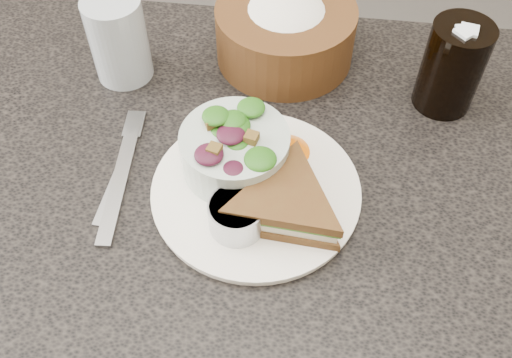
{
  "coord_description": "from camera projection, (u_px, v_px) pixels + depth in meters",
  "views": [
    {
      "loc": [
        0.06,
        -0.45,
        1.33
      ],
      "look_at": [
        0.0,
        -0.03,
        0.78
      ],
      "focal_mm": 40.0,
      "sensor_mm": 36.0,
      "label": 1
    }
  ],
  "objects": [
    {
      "name": "orange_wedge",
      "position": [
        288.0,
        145.0,
        0.73
      ],
      "size": [
        0.08,
        0.08,
        0.03
      ],
      "primitive_type": "cone",
      "rotation": [
        0.0,
        0.0,
        0.35
      ],
      "color": "#FD6C05",
      "rests_on": "dinner_plate"
    },
    {
      "name": "salad_bowl",
      "position": [
        235.0,
        145.0,
        0.7
      ],
      "size": [
        0.17,
        0.17,
        0.08
      ],
      "primitive_type": null,
      "rotation": [
        0.0,
        0.0,
        0.29
      ],
      "color": "#AFC2B6",
      "rests_on": "dinner_plate"
    },
    {
      "name": "knife",
      "position": [
        120.0,
        169.0,
        0.74
      ],
      "size": [
        0.02,
        0.18,
        0.0
      ],
      "primitive_type": "cube",
      "rotation": [
        0.0,
        0.0,
        -0.04
      ],
      "color": "#9D9EA1",
      "rests_on": "dining_table"
    },
    {
      "name": "cola_glass",
      "position": [
        453.0,
        63.0,
        0.76
      ],
      "size": [
        0.1,
        0.1,
        0.14
      ],
      "primitive_type": null,
      "rotation": [
        0.0,
        0.0,
        -0.3
      ],
      "color": "black",
      "rests_on": "dining_table"
    },
    {
      "name": "dressing_ramekin",
      "position": [
        237.0,
        215.0,
        0.66
      ],
      "size": [
        0.09,
        0.09,
        0.04
      ],
      "primitive_type": "cylinder",
      "rotation": [
        0.0,
        0.0,
        -0.4
      ],
      "color": "#AAACB2",
      "rests_on": "dinner_plate"
    },
    {
      "name": "bread_basket",
      "position": [
        286.0,
        25.0,
        0.83
      ],
      "size": [
        0.23,
        0.23,
        0.12
      ],
      "primitive_type": null,
      "rotation": [
        0.0,
        0.0,
        0.12
      ],
      "color": "#4A3117",
      "rests_on": "dining_table"
    },
    {
      "name": "dining_table",
      "position": [
        255.0,
        304.0,
        1.03
      ],
      "size": [
        1.0,
        0.7,
        0.75
      ],
      "primitive_type": "cube",
      "color": "black",
      "rests_on": "floor"
    },
    {
      "name": "fork",
      "position": [
        120.0,
        181.0,
        0.72
      ],
      "size": [
        0.03,
        0.2,
        0.01
      ],
      "primitive_type": "cube",
      "rotation": [
        0.0,
        0.0,
        0.07
      ],
      "color": "gray",
      "rests_on": "dining_table"
    },
    {
      "name": "dinner_plate",
      "position": [
        256.0,
        191.0,
        0.71
      ],
      "size": [
        0.26,
        0.26,
        0.01
      ],
      "primitive_type": "cylinder",
      "color": "white",
      "rests_on": "dining_table"
    },
    {
      "name": "sandwich",
      "position": [
        286.0,
        203.0,
        0.66
      ],
      "size": [
        0.17,
        0.17,
        0.04
      ],
      "primitive_type": null,
      "rotation": [
        0.0,
        0.0,
        -0.07
      ],
      "color": "#4D3418",
      "rests_on": "dinner_plate"
    },
    {
      "name": "water_glass",
      "position": [
        118.0,
        39.0,
        0.8
      ],
      "size": [
        0.1,
        0.1,
        0.12
      ],
      "primitive_type": "cylinder",
      "rotation": [
        0.0,
        0.0,
        -0.34
      ],
      "color": "#A4AFB8",
      "rests_on": "dining_table"
    }
  ]
}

